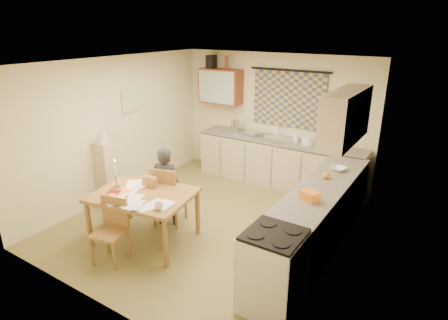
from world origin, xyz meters
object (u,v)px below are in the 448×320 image
Objects in this scene: counter_back at (278,163)px; dining_table at (145,217)px; chair_far at (169,205)px; shelf_stand at (107,174)px; stove at (272,272)px; counter_right at (318,218)px; person at (166,186)px.

counter_back reaches higher than dining_table.
chair_far is 0.85× the size of shelf_stand.
shelf_stand reaches higher than stove.
shelf_stand is at bearing 167.19° from stove.
counter_right is 1.46m from stove.
stove reaches higher than counter_right.
counter_right is 3.60m from shelf_stand.
shelf_stand is at bearing -131.35° from counter_back.
person is at bearing 1.39° from shelf_stand.
shelf_stand reaches higher than dining_table.
stove reaches higher than counter_back.
chair_far is at bearing -165.20° from counter_right.
stove is 2.39m from person.
dining_table is (-2.17, -1.18, -0.07)m from counter_right.
chair_far is at bearing 3.13° from shelf_stand.
stove is 3.63m from shelf_stand.
counter_right is 2.30m from chair_far.
dining_table is 1.33× the size of shelf_stand.
chair_far is at bearing 84.72° from dining_table.
dining_table is 1.57× the size of chair_far.
person reaches higher than shelf_stand.
shelf_stand reaches higher than counter_back.
stove is 2.39m from chair_far.
counter_right is 2.58× the size of shelf_stand.
dining_table is at bearing 172.51° from stove.
person is at bearing -108.86° from counter_back.
counter_back is 3.51m from stove.
person is at bearing 86.95° from dining_table.
counter_right is (1.42, -1.75, -0.00)m from counter_back.
counter_back is at bearing 113.94° from stove.
stove is (0.00, -1.46, 0.03)m from counter_right.
stove is at bearing -90.00° from counter_right.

